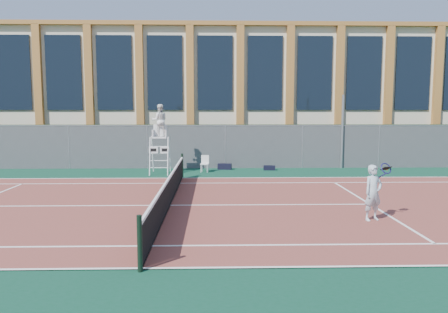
{
  "coord_description": "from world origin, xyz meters",
  "views": [
    {
      "loc": [
        1.39,
        -13.59,
        3.07
      ],
      "look_at": [
        1.79,
        3.0,
        1.25
      ],
      "focal_mm": 35.0,
      "sensor_mm": 36.0,
      "label": 1
    }
  ],
  "objects_px": {
    "umpire_chair": "(160,123)",
    "tennis_player": "(373,192)",
    "plastic_chair": "(205,162)",
    "steel_pole": "(342,132)"
  },
  "relations": [
    {
      "from": "steel_pole",
      "to": "plastic_chair",
      "type": "bearing_deg",
      "value": -170.0
    },
    {
      "from": "steel_pole",
      "to": "umpire_chair",
      "type": "bearing_deg",
      "value": -169.76
    },
    {
      "from": "umpire_chair",
      "to": "plastic_chair",
      "type": "distance_m",
      "value": 2.89
    },
    {
      "from": "steel_pole",
      "to": "tennis_player",
      "type": "bearing_deg",
      "value": -102.04
    },
    {
      "from": "steel_pole",
      "to": "umpire_chair",
      "type": "distance_m",
      "value": 9.33
    },
    {
      "from": "tennis_player",
      "to": "umpire_chair",
      "type": "bearing_deg",
      "value": 127.31
    },
    {
      "from": "umpire_chair",
      "to": "tennis_player",
      "type": "xyz_separation_m",
      "value": [
        6.89,
        -9.04,
        -1.62
      ]
    },
    {
      "from": "plastic_chair",
      "to": "tennis_player",
      "type": "distance_m",
      "value": 10.59
    },
    {
      "from": "plastic_chair",
      "to": "tennis_player",
      "type": "height_order",
      "value": "tennis_player"
    },
    {
      "from": "umpire_chair",
      "to": "tennis_player",
      "type": "distance_m",
      "value": 11.48
    }
  ]
}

